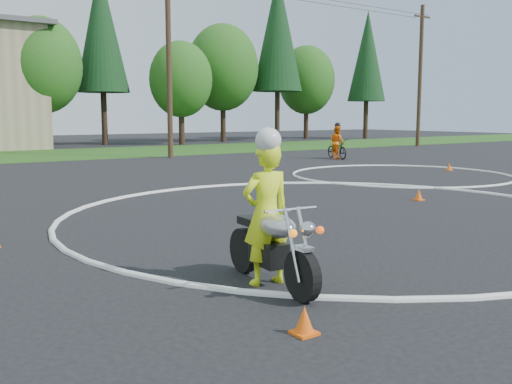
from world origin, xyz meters
TOP-DOWN VIEW (x-y plane):
  - ground at (0.00, 0.00)m, footprint 120.00×120.00m
  - grass_strip at (0.00, 27.00)m, footprint 120.00×10.00m
  - course_markings at (2.17, 4.35)m, footprint 19.05×19.05m
  - primary_motorcycle at (-4.35, -0.49)m, footprint 0.74×2.13m
  - rider_primary_grp at (-4.35, -0.36)m, footprint 0.73×0.52m
  - rider_second_grp at (11.73, 15.40)m, footprint 1.16×2.06m
  - traffic_cones at (3.47, 2.80)m, footprint 20.83×11.14m
  - treeline at (14.78, 34.61)m, footprint 38.20×8.10m
  - utility_poles at (5.00, 21.00)m, footprint 41.60×1.12m

SIDE VIEW (x-z plane):
  - ground at x=0.00m, z-range 0.00..0.00m
  - course_markings at x=2.17m, z-range -0.05..0.07m
  - grass_strip at x=0.00m, z-range 0.00..0.02m
  - traffic_cones at x=3.47m, z-range -0.01..0.29m
  - primary_motorcycle at x=-4.35m, z-range -0.02..1.10m
  - rider_second_grp at x=11.73m, z-range -0.28..1.60m
  - rider_primary_grp at x=-4.35m, z-range -0.04..2.04m
  - utility_poles at x=5.00m, z-range 0.20..10.20m
  - treeline at x=14.78m, z-range -0.64..13.88m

